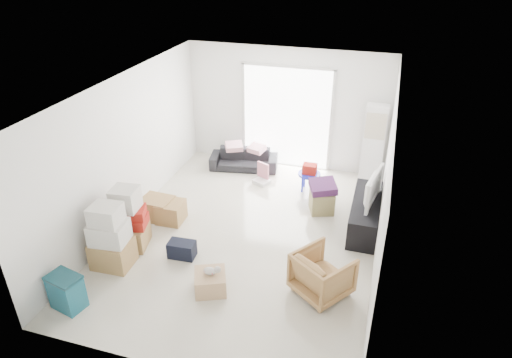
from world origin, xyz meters
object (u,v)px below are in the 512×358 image
Objects in this scene: ac_tower at (373,145)px; ottoman at (322,201)px; tv_console at (365,214)px; television at (367,198)px; sofa at (244,156)px; armchair at (323,272)px; storage_bins at (67,292)px; wood_crate at (210,282)px; kids_table at (309,172)px.

ac_tower is 4.04× the size of ottoman.
tv_console is 1.68× the size of television.
ottoman is at bearing -118.30° from ac_tower.
sofa is 3.49× the size of ottoman.
armchair is 1.38× the size of storage_bins.
ac_tower is 1.80m from ottoman.
tv_console reaches higher than wood_crate.
kids_table reaches higher than wood_crate.
storage_bins is 2.05m from wood_crate.
ottoman reaches higher than wood_crate.
ottoman is (3.06, 3.61, -0.06)m from storage_bins.
television is 1.63m from kids_table.
tv_console is 3.28m from sofa.
television is at bearing -39.59° from sofa.
armchair reaches higher than ottoman.
sofa is (-2.85, 1.63, 0.02)m from tv_console.
ac_tower is 3.80× the size of wood_crate.
ac_tower is at bearing 64.14° from wood_crate.
wood_crate is at bearing 26.51° from storage_bins.
television is 3.20m from wood_crate.
tv_console is 3.17m from wood_crate.
kids_table is (-1.24, 1.04, -0.19)m from television.
wood_crate is (0.78, -4.02, -0.14)m from sofa.
ac_tower is 3.80m from armchair.
storage_bins is at bearing 140.40° from television.
ac_tower reaches higher than ottoman.
ac_tower is 2.30× the size of armchair.
kids_table is at bearing 58.51° from storage_bins.
armchair is 3.10m from kids_table.
ac_tower reaches higher than kids_table.
television is at bearing -67.47° from armchair.
tv_console is at bearing -19.98° from ottoman.
armchair is 3.69m from storage_bins.
armchair reaches higher than sofa.
kids_table is at bearing -29.78° from sofa.
storage_bins reaches higher than wood_crate.
sofa is 1.72m from kids_table.
ac_tower is at bearing 91.61° from tv_console.
sofa is 1.99× the size of armchair.
wood_crate is at bearing -115.86° from ac_tower.
ac_tower reaches higher than television.
ac_tower is 1.15× the size of sofa.
armchair is at bearing 176.84° from television.
kids_table is 3.55m from wood_crate.
sofa is (-2.80, -0.15, -0.58)m from ac_tower.
armchair reaches higher than storage_bins.
ac_tower is 2.91× the size of kids_table.
ac_tower is 3.18× the size of storage_bins.
sofa is 2.76× the size of storage_bins.
tv_console is 1.62m from kids_table.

